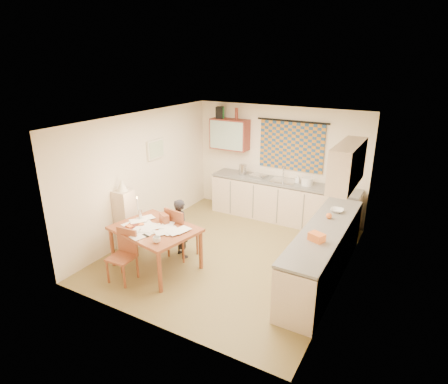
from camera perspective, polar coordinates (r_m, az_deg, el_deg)
The scene contains 44 objects.
floor at distance 7.11m, azimuth 0.95°, elevation -9.49°, with size 4.00×4.50×0.02m, color olive.
ceiling at distance 6.28m, azimuth 1.09°, elevation 11.00°, with size 4.00×4.50×0.02m, color white.
wall_back at distance 8.56m, azimuth 8.25°, elevation 4.56°, with size 4.00×0.02×2.50m, color #F6E6C7.
wall_front at distance 4.88m, azimuth -11.81°, elevation -7.73°, with size 4.00×0.02×2.50m, color #F6E6C7.
wall_left at distance 7.70m, azimuth -12.28°, elevation 2.58°, with size 0.02×4.50×2.50m, color #F6E6C7.
wall_right at distance 5.97m, azimuth 18.27°, elevation -3.09°, with size 0.02×4.50×2.50m, color #F6E6C7.
window_blind at distance 8.33m, azimuth 10.21°, elevation 6.87°, with size 1.45×0.03×1.05m, color navy.
curtain_rod at distance 8.20m, azimuth 10.40°, elevation 10.59°, with size 0.04×0.04×1.60m, color black.
wall_cabinet at distance 8.74m, azimuth 0.88°, elevation 8.79°, with size 0.90×0.34×0.70m, color maroon.
wall_cabinet_glass at distance 8.59m, azimuth 0.33°, elevation 8.61°, with size 0.84×0.02×0.64m, color #99B2A5.
upper_cabinet_right at distance 6.33m, azimuth 18.30°, elevation 3.94°, with size 0.34×1.30×0.70m, color beige.
framed_print at distance 7.85m, azimuth -10.38°, elevation 6.45°, with size 0.04×0.50×0.40m, color beige.
print_canvas at distance 7.83m, azimuth -10.24°, elevation 6.43°, with size 0.01×0.42×0.32m, color white.
counter_back at distance 8.44m, azimuth 8.87°, elevation -1.40°, with size 3.30×0.62×0.92m.
counter_right at distance 6.39m, azimuth 14.82°, elevation -9.11°, with size 0.62×2.95×0.92m.
stove at distance 5.66m, azimuth 12.40°, elevation -13.07°, with size 0.57×0.57×0.89m.
sink at distance 8.30m, azimuth 8.96°, elevation 1.37°, with size 0.55×0.45×0.10m, color silver.
tap at distance 8.43m, azimuth 9.05°, elevation 2.94°, with size 0.03×0.03×0.28m, color silver.
dish_rack at distance 8.48m, azimuth 5.31°, elevation 2.44°, with size 0.35×0.30×0.06m, color silver.
kettle at distance 8.62m, azimuth 2.89°, elevation 3.41°, with size 0.18×0.18×0.24m, color silver.
mixing_bowl at distance 8.11m, azimuth 12.54°, elevation 1.58°, with size 0.24×0.24×0.16m, color white.
soap_bottle at distance 8.21m, azimuth 11.18°, elevation 1.97°, with size 0.08×0.08×0.18m, color white.
bowl at distance 6.85m, azimuth 16.84°, elevation -2.70°, with size 0.25×0.25×0.06m, color white.
orange_bag at distance 5.71m, azimuth 13.94°, elevation -6.68°, with size 0.22×0.16×0.12m, color orange.
fruit_orange at distance 6.53m, azimuth 15.70°, elevation -3.51°, with size 0.10×0.10×0.10m, color orange.
speaker at distance 8.79m, azimuth -0.65°, elevation 12.03°, with size 0.16×0.20×0.26m, color black.
bottle_green at distance 8.75m, azimuth -0.19°, elevation 11.99°, with size 0.07×0.07×0.26m, color #195926.
bottle_brown at distance 8.58m, azimuth 1.91°, elevation 11.83°, with size 0.07×0.07×0.26m, color maroon.
dining_table at distance 6.64m, azimuth -10.30°, elevation -8.29°, with size 1.54×1.28×0.75m.
chair_far at distance 6.96m, azimuth -6.42°, elevation -7.44°, with size 0.49×0.49×0.97m.
chair_near at distance 6.45m, azimuth -15.13°, elevation -10.74°, with size 0.42×0.42×0.86m.
person at distance 6.86m, azimuth -6.56°, elevation -5.49°, with size 0.48×0.43×1.11m, color black.
shelf_stand at distance 7.30m, azimuth -14.80°, elevation -4.16°, with size 0.32×0.30×1.18m, color beige.
lampshade at distance 7.05m, azimuth -15.30°, elevation 1.03°, with size 0.20×0.20×0.22m, color beige.
letter_rack at distance 6.62m, azimuth -9.10°, elevation -3.97°, with size 0.22×0.10×0.16m, color brown.
mug at distance 5.96m, azimuth -10.21°, elevation -7.16°, with size 0.15×0.15×0.10m, color white.
magazine at distance 6.64m, azimuth -14.62°, elevation -4.95°, with size 0.23×0.28×0.02m, color maroon.
book at distance 6.73m, azimuth -13.27°, elevation -4.53°, with size 0.27×0.28×0.02m, color orange.
orange_box at distance 6.56m, azimuth -14.24°, elevation -5.15°, with size 0.12×0.08×0.04m, color orange.
eyeglasses at distance 6.22m, azimuth -11.86°, elevation -6.51°, with size 0.13×0.04×0.02m, color black.
candle_holder at distance 6.83m, azimuth -12.63°, elevation -3.35°, with size 0.06×0.06×0.18m, color silver.
candle at distance 6.75m, azimuth -13.06°, elevation -1.85°, with size 0.02×0.02×0.22m, color white.
candle_flame at distance 6.74m, azimuth -13.13°, elevation -0.78°, with size 0.02×0.02×0.02m, color #FFCC66.
papers at distance 6.46m, azimuth -10.75°, elevation -5.35°, with size 1.19×0.94×0.03m.
Camera 1 is at (2.93, -5.46, 3.47)m, focal length 30.00 mm.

